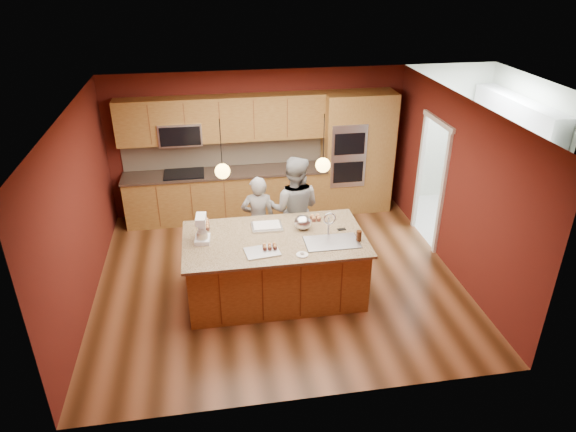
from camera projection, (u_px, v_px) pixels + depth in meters
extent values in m
plane|color=#40230F|center=(278.00, 277.00, 8.05)|extent=(5.50, 5.50, 0.00)
plane|color=white|center=(276.00, 107.00, 6.81)|extent=(5.50, 5.50, 0.00)
plane|color=#531811|center=(258.00, 143.00, 9.62)|extent=(5.50, 0.00, 5.50)
plane|color=#531811|center=(312.00, 302.00, 5.24)|extent=(5.50, 0.00, 5.50)
plane|color=#531811|center=(79.00, 213.00, 7.03)|extent=(0.00, 5.00, 5.00)
plane|color=#531811|center=(455.00, 186.00, 7.83)|extent=(0.00, 5.00, 5.00)
cube|color=brown|center=(227.00, 195.00, 9.68)|extent=(3.70, 0.60, 0.90)
cube|color=#33261F|center=(226.00, 173.00, 9.46)|extent=(3.74, 0.64, 0.04)
cube|color=beige|center=(224.00, 152.00, 9.58)|extent=(3.70, 0.03, 0.56)
cube|color=brown|center=(222.00, 119.00, 9.12)|extent=(3.70, 0.36, 0.80)
cube|color=black|center=(184.00, 174.00, 9.33)|extent=(0.72, 0.52, 0.03)
cube|color=#BBBDC3|center=(180.00, 133.00, 9.10)|extent=(0.76, 0.40, 0.40)
cube|color=brown|center=(344.00, 154.00, 9.68)|extent=(0.80, 0.60, 2.30)
cube|color=#BBBDC3|center=(349.00, 157.00, 9.40)|extent=(0.66, 0.04, 1.20)
cube|color=brown|center=(377.00, 152.00, 9.78)|extent=(0.50, 0.60, 2.30)
plane|color=beige|center=(461.00, 224.00, 9.62)|extent=(2.60, 2.60, 0.00)
plane|color=silver|center=(520.00, 153.00, 9.14)|extent=(0.00, 2.70, 2.70)
cube|color=white|center=(516.00, 121.00, 8.83)|extent=(0.35, 2.40, 0.75)
cylinder|color=black|center=(221.00, 146.00, 6.50)|extent=(0.01, 0.01, 0.70)
sphere|color=#FFC451|center=(222.00, 171.00, 6.66)|extent=(0.20, 0.20, 0.20)
cylinder|color=black|center=(324.00, 140.00, 6.69)|extent=(0.01, 0.01, 0.70)
sphere|color=#FFC451|center=(323.00, 165.00, 6.85)|extent=(0.20, 0.20, 0.20)
cube|color=brown|center=(275.00, 267.00, 7.46)|extent=(2.47, 1.34, 0.90)
cube|color=tan|center=(274.00, 239.00, 7.24)|extent=(2.57, 1.44, 0.04)
cube|color=#BBBDC3|center=(332.00, 247.00, 7.16)|extent=(0.74, 0.43, 0.18)
imported|color=black|center=(258.00, 220.00, 8.16)|extent=(0.55, 0.37, 1.48)
imported|color=slate|center=(294.00, 209.00, 8.18)|extent=(1.02, 0.90, 1.77)
cube|color=white|center=(203.00, 239.00, 7.13)|extent=(0.23, 0.28, 0.06)
cube|color=white|center=(202.00, 225.00, 7.16)|extent=(0.11, 0.09, 0.27)
cube|color=white|center=(201.00, 219.00, 7.01)|extent=(0.16, 0.28, 0.10)
cylinder|color=silver|center=(202.00, 236.00, 7.06)|extent=(0.15, 0.15, 0.14)
cube|color=silver|center=(267.00, 227.00, 7.50)|extent=(0.45, 0.33, 0.03)
cube|color=white|center=(267.00, 226.00, 7.49)|extent=(0.39, 0.28, 0.02)
cube|color=#BBBDC3|center=(262.00, 252.00, 6.88)|extent=(0.49, 0.38, 0.02)
ellipsoid|color=silver|center=(303.00, 222.00, 7.43)|extent=(0.25, 0.25, 0.22)
cylinder|color=white|center=(302.00, 255.00, 6.81)|extent=(0.16, 0.16, 0.01)
cylinder|color=#3B1D0C|center=(359.00, 236.00, 7.13)|extent=(0.08, 0.08, 0.15)
cube|color=black|center=(342.00, 229.00, 7.44)|extent=(0.13, 0.08, 0.01)
cube|color=white|center=(500.00, 206.00, 9.26)|extent=(0.65, 0.66, 0.91)
cube|color=white|center=(483.00, 188.00, 9.77)|extent=(0.73, 0.75, 1.06)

